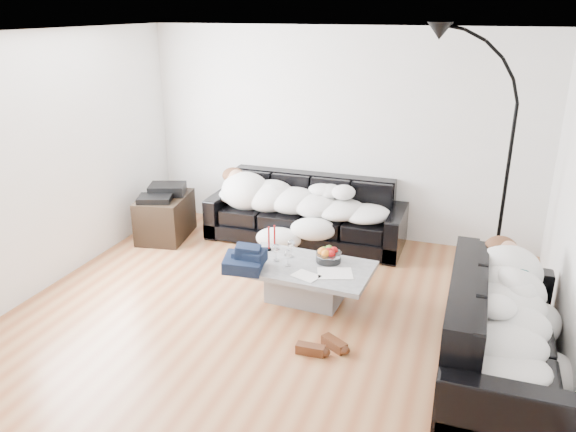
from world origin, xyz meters
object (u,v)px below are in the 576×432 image
(sofa_back, at_px, (305,211))
(fruit_bowl, at_px, (329,254))
(wine_glass_b, at_px, (276,253))
(stereo, at_px, (163,192))
(sleeper_back, at_px, (304,195))
(av_cabinet, at_px, (165,217))
(coffee_table, at_px, (305,283))
(wine_glass_c, at_px, (288,258))
(wine_glass_a, at_px, (291,248))
(floor_lamp, at_px, (507,176))
(sleeper_right, at_px, (507,305))
(candle_right, at_px, (275,237))
(sofa_right, at_px, (503,329))
(shoes, at_px, (322,346))
(candle_left, at_px, (269,239))

(sofa_back, xyz_separation_m, fruit_bowl, (0.66, -1.30, 0.06))
(wine_glass_b, height_order, stereo, stereo)
(sofa_back, distance_m, sleeper_back, 0.23)
(fruit_bowl, distance_m, av_cabinet, 2.54)
(coffee_table, xyz_separation_m, av_cabinet, (-2.20, 1.00, 0.08))
(sofa_back, xyz_separation_m, wine_glass_c, (0.30, -1.53, 0.07))
(fruit_bowl, height_order, wine_glass_a, wine_glass_a)
(fruit_bowl, xyz_separation_m, floor_lamp, (1.61, 0.98, 0.71))
(sleeper_right, bearing_deg, wine_glass_b, 72.95)
(sleeper_right, height_order, candle_right, sleeper_right)
(wine_glass_c, relative_size, floor_lamp, 0.07)
(sofa_right, distance_m, coffee_table, 1.97)
(sofa_back, bearing_deg, av_cabinet, -164.67)
(floor_lamp, bearing_deg, shoes, -104.14)
(sofa_right, relative_size, fruit_bowl, 7.85)
(coffee_table, bearing_deg, stereo, 155.54)
(fruit_bowl, bearing_deg, candle_right, 170.08)
(candle_right, bearing_deg, sofa_right, -22.18)
(sofa_right, relative_size, av_cabinet, 2.54)
(sleeper_right, xyz_separation_m, wine_glass_c, (-2.01, 0.59, -0.16))
(candle_left, bearing_deg, wine_glass_c, -42.89)
(stereo, bearing_deg, wine_glass_a, -42.55)
(coffee_table, height_order, fruit_bowl, fruit_bowl)
(sleeper_back, relative_size, av_cabinet, 2.59)
(coffee_table, distance_m, stereo, 2.45)
(candle_left, distance_m, shoes, 1.45)
(coffee_table, bearing_deg, sofa_back, 107.62)
(fruit_bowl, bearing_deg, av_cabinet, 160.90)
(sofa_right, relative_size, stereo, 4.61)
(wine_glass_c, bearing_deg, shoes, -52.82)
(wine_glass_a, bearing_deg, sofa_back, 101.45)
(candle_right, bearing_deg, av_cabinet, 157.87)
(sleeper_back, distance_m, coffee_table, 1.56)
(candle_right, height_order, av_cabinet, candle_right)
(wine_glass_a, bearing_deg, wine_glass_c, -80.29)
(sofa_right, relative_size, coffee_table, 1.54)
(sofa_back, height_order, wine_glass_b, sofa_back)
(shoes, distance_m, floor_lamp, 2.66)
(candle_right, bearing_deg, floor_lamp, 21.22)
(candle_right, bearing_deg, sofa_back, 91.75)
(floor_lamp, bearing_deg, av_cabinet, -156.85)
(sleeper_back, relative_size, candle_right, 7.76)
(floor_lamp, bearing_deg, candle_right, -137.75)
(sleeper_back, bearing_deg, wine_glass_a, -78.11)
(av_cabinet, distance_m, floor_lamp, 4.10)
(shoes, distance_m, stereo, 3.23)
(candle_left, xyz_separation_m, shoes, (0.89, -1.05, -0.47))
(candle_left, xyz_separation_m, floor_lamp, (2.28, 0.92, 0.65))
(sleeper_back, bearing_deg, wine_glass_b, -83.78)
(coffee_table, height_order, floor_lamp, floor_lamp)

